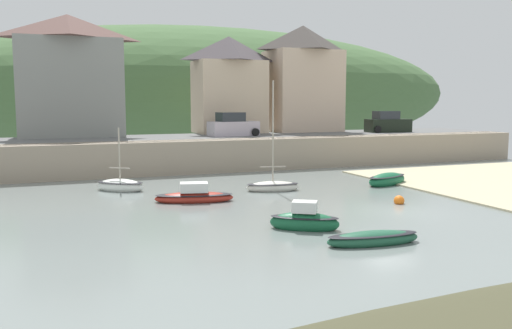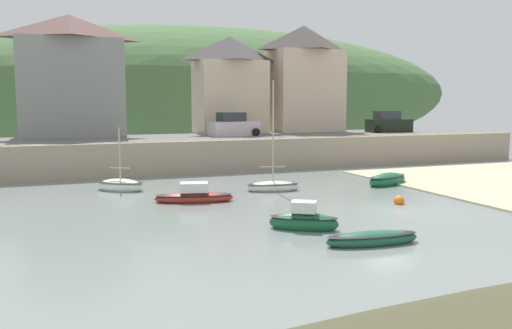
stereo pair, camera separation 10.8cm
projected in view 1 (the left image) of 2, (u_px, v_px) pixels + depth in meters
quay_seawall at (258, 151)px, 42.87m from camera, size 48.00×9.40×2.40m
hillside_backdrop at (194, 93)px, 78.98m from camera, size 80.00×44.00×18.23m
waterfront_building_left at (69, 75)px, 44.43m from camera, size 8.37×5.72×9.80m
waterfront_building_centre at (229, 84)px, 49.45m from camera, size 6.40×4.55×8.63m
waterfront_building_right at (303, 78)px, 52.04m from camera, size 6.76×5.41×9.94m
motorboat_with_cabin at (304, 221)px, 22.72m from camera, size 3.01×2.46×1.39m
sailboat_tall_mast at (194, 196)px, 28.92m from camera, size 4.36×2.31×1.17m
sailboat_far_left at (387, 180)px, 34.77m from camera, size 3.74×2.53×0.98m
fishing_boat_green at (373, 239)px, 20.37m from camera, size 3.78×1.41×0.65m
sailboat_white_hull at (273, 186)px, 32.41m from camera, size 3.34×1.76×6.65m
dinghy_open_wooden at (120, 186)px, 32.50m from camera, size 3.20×2.93×3.94m
parked_car_near_slipway at (233, 126)px, 45.27m from camera, size 4.26×2.14×1.95m
parked_car_by_wall at (388, 123)px, 50.76m from camera, size 4.20×1.97×1.95m
mooring_buoy at (399, 201)px, 28.33m from camera, size 0.55×0.55×0.55m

